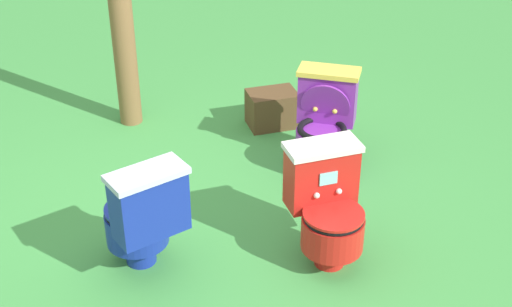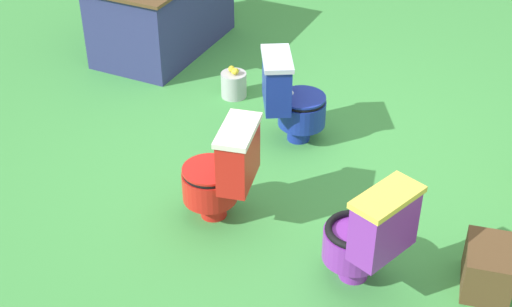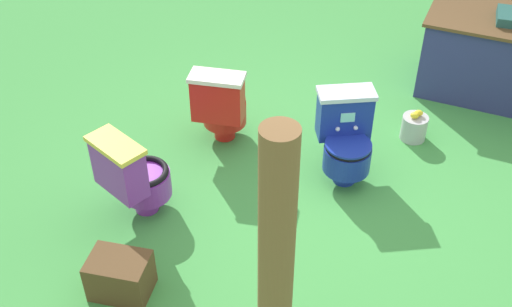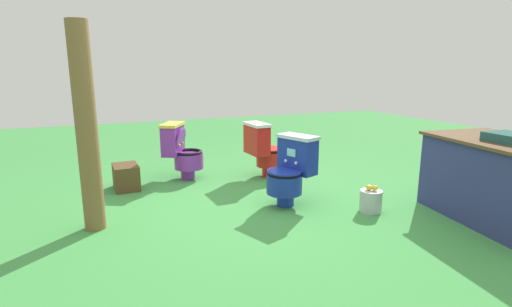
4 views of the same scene
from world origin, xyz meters
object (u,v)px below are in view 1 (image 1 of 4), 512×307
object	(u,v)px
toilet_blue	(142,216)
wooden_post	(121,17)
toilet_purple	(324,121)
small_crate	(272,109)
toilet_red	(327,206)

from	to	relation	value
toilet_blue	wooden_post	size ratio (longest dim) A/B	0.40
wooden_post	toilet_purple	bearing A→B (deg)	140.33
wooden_post	small_crate	distance (m)	1.39
toilet_purple	toilet_blue	distance (m)	1.63
wooden_post	small_crate	xyz separation A→B (m)	(-1.11, 0.36, -0.75)
toilet_blue	small_crate	xyz separation A→B (m)	(-1.22, -1.55, -0.22)
toilet_purple	toilet_red	bearing A→B (deg)	100.49
toilet_red	wooden_post	bearing A→B (deg)	-69.06
toilet_purple	wooden_post	size ratio (longest dim) A/B	0.40
toilet_blue	small_crate	world-z (taller)	toilet_blue
toilet_purple	small_crate	size ratio (longest dim) A/B	1.87
toilet_red	toilet_blue	bearing A→B (deg)	-12.94
toilet_red	toilet_purple	bearing A→B (deg)	-112.18
toilet_red	small_crate	world-z (taller)	toilet_red
toilet_purple	toilet_blue	world-z (taller)	same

